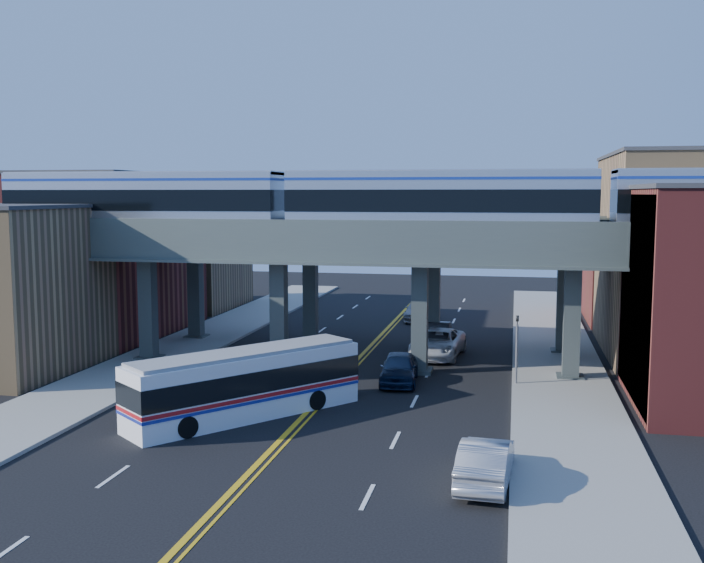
{
  "coord_description": "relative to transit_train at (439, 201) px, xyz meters",
  "views": [
    {
      "loc": [
        9.01,
        -34.03,
        9.79
      ],
      "look_at": [
        0.22,
        8.02,
        4.95
      ],
      "focal_mm": 40.0,
      "sensor_mm": 36.0,
      "label": 1
    }
  ],
  "objects": [
    {
      "name": "ground",
      "position": [
        -4.97,
        -8.0,
        -9.39
      ],
      "size": [
        120.0,
        120.0,
        0.0
      ],
      "primitive_type": "plane",
      "color": "black",
      "rests_on": "ground"
    },
    {
      "name": "sidewalk_west",
      "position": [
        -16.47,
        2.0,
        -9.31
      ],
      "size": [
        5.0,
        70.0,
        0.16
      ],
      "primitive_type": "cube",
      "color": "gray",
      "rests_on": "ground"
    },
    {
      "name": "sidewalk_east",
      "position": [
        6.53,
        2.0,
        -9.31
      ],
      "size": [
        5.0,
        70.0,
        0.16
      ],
      "primitive_type": "cube",
      "color": "gray",
      "rests_on": "ground"
    },
    {
      "name": "building_west_a",
      "position": [
        -23.47,
        -4.0,
        -4.89
      ],
      "size": [
        8.0,
        10.0,
        9.0
      ],
      "primitive_type": "cube",
      "color": "#A07E52",
      "rests_on": "ground"
    },
    {
      "name": "building_west_b",
      "position": [
        -23.47,
        8.0,
        -3.89
      ],
      "size": [
        8.0,
        14.0,
        11.0
      ],
      "primitive_type": "cube",
      "color": "maroon",
      "rests_on": "ground"
    },
    {
      "name": "building_west_c",
      "position": [
        -23.47,
        21.0,
        -5.39
      ],
      "size": [
        8.0,
        10.0,
        8.0
      ],
      "primitive_type": "cube",
      "color": "#A07E52",
      "rests_on": "ground"
    },
    {
      "name": "building_east_b",
      "position": [
        13.53,
        8.0,
        -3.39
      ],
      "size": [
        8.0,
        14.0,
        12.0
      ],
      "primitive_type": "cube",
      "color": "#A07E52",
      "rests_on": "ground"
    },
    {
      "name": "building_east_c",
      "position": [
        13.53,
        21.0,
        -4.89
      ],
      "size": [
        8.0,
        10.0,
        9.0
      ],
      "primitive_type": "cube",
      "color": "maroon",
      "rests_on": "ground"
    },
    {
      "name": "mural_panel",
      "position": [
        9.58,
        -4.0,
        -4.64
      ],
      "size": [
        0.1,
        9.5,
        9.5
      ],
      "primitive_type": "cube",
      "color": "teal",
      "rests_on": "ground"
    },
    {
      "name": "elevated_viaduct_near",
      "position": [
        -4.97,
        0.0,
        -2.92
      ],
      "size": [
        52.0,
        3.6,
        7.4
      ],
      "color": "#394241",
      "rests_on": "ground"
    },
    {
      "name": "elevated_viaduct_far",
      "position": [
        -4.97,
        7.0,
        -2.92
      ],
      "size": [
        52.0,
        3.6,
        7.4
      ],
      "color": "#394241",
      "rests_on": "ground"
    },
    {
      "name": "transit_train",
      "position": [
        0.0,
        0.0,
        0.0
      ],
      "size": [
        50.24,
        3.15,
        3.68
      ],
      "color": "black",
      "rests_on": "elevated_viaduct_near"
    },
    {
      "name": "stop_sign",
      "position": [
        -4.67,
        -5.0,
        -7.63
      ],
      "size": [
        0.76,
        0.09,
        2.63
      ],
      "color": "slate",
      "rests_on": "ground"
    },
    {
      "name": "traffic_signal",
      "position": [
        4.23,
        -2.0,
        -7.09
      ],
      "size": [
        0.15,
        0.18,
        4.1
      ],
      "color": "slate",
      "rests_on": "ground"
    },
    {
      "name": "transit_bus",
      "position": [
        -7.41,
        -10.03,
        -7.95
      ],
      "size": [
        8.68,
        10.03,
        2.81
      ],
      "rotation": [
        0.0,
        0.0,
        0.9
      ],
      "color": "white",
      "rests_on": "ground"
    },
    {
      "name": "car_lane_a",
      "position": [
        -1.71,
        -2.55,
        -8.6
      ],
      "size": [
        2.22,
        4.75,
        1.57
      ],
      "primitive_type": "imported",
      "rotation": [
        0.0,
        0.0,
        0.08
      ],
      "color": "#0D1932",
      "rests_on": "ground"
    },
    {
      "name": "car_lane_b",
      "position": [
        -0.76,
        6.2,
        -8.52
      ],
      "size": [
        1.99,
        5.33,
        1.74
      ],
      "primitive_type": "imported",
      "rotation": [
        0.0,
        0.0,
        0.03
      ],
      "color": "#313134",
      "rests_on": "ground"
    },
    {
      "name": "car_lane_c",
      "position": [
        -0.4,
        4.5,
        -8.57
      ],
      "size": [
        3.22,
        6.11,
        1.64
      ],
      "primitive_type": "imported",
      "rotation": [
        0.0,
        0.0,
        -0.09
      ],
      "color": "silver",
      "rests_on": "ground"
    },
    {
      "name": "car_lane_d",
      "position": [
        -3.14,
        18.02,
        -8.63
      ],
      "size": [
        2.34,
        5.33,
        1.52
      ],
      "primitive_type": "imported",
      "rotation": [
        0.0,
        0.0,
        0.04
      ],
      "color": "#99999E",
      "rests_on": "ground"
    },
    {
      "name": "car_parked_curb",
      "position": [
        3.22,
        -16.0,
        -8.61
      ],
      "size": [
        1.93,
        4.79,
        1.55
      ],
      "primitive_type": "imported",
      "rotation": [
        0.0,
        0.0,
        3.08
      ],
      "color": "#9D9DA2",
      "rests_on": "ground"
    }
  ]
}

